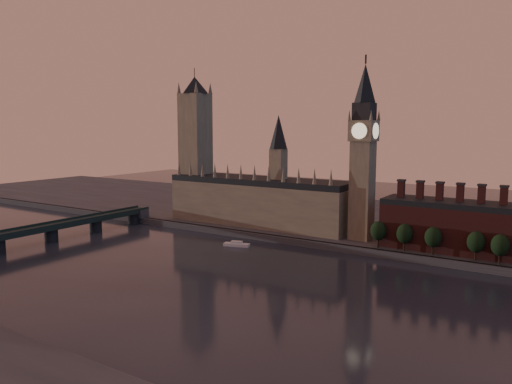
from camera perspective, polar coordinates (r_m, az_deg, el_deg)
ground at (r=215.55m, az=-1.46°, el=-11.60°), size 900.00×900.00×0.00m
north_bank at (r=371.28m, az=14.19°, el=-3.36°), size 900.00×182.00×4.00m
palace_of_westminster at (r=338.67m, az=0.43°, el=-0.80°), size 130.00×30.30×74.00m
victoria_tower at (r=368.07m, az=-6.93°, el=5.67°), size 24.00×24.00×108.00m
big_ben at (r=297.71m, az=12.16°, el=4.70°), size 15.00×15.00×107.00m
chimney_block at (r=285.44m, az=25.22°, el=-3.86°), size 110.00×25.00×37.00m
embankment_tree_0 at (r=283.20m, az=13.81°, el=-4.34°), size 8.60×8.60×14.88m
embankment_tree_1 at (r=279.50m, az=16.62°, el=-4.59°), size 8.60×8.60×14.88m
embankment_tree_2 at (r=275.42m, az=19.59°, el=-4.89°), size 8.60×8.60×14.88m
embankment_tree_3 at (r=272.01m, az=23.84°, el=-5.25°), size 8.60×8.60×14.88m
embankment_tree_4 at (r=269.57m, az=26.13°, el=-5.49°), size 8.60×8.60×14.88m
westminster_bridge at (r=322.67m, az=-25.26°, el=-4.50°), size 14.00×200.00×11.55m
river_boat at (r=297.29m, az=-2.23°, el=-5.99°), size 16.08×8.50×3.09m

